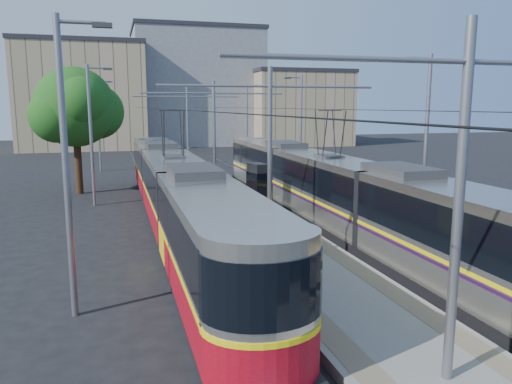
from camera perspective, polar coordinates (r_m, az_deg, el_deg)
name	(u,v)px	position (r m, az deg, el deg)	size (l,w,h in m)	color
ground	(355,313)	(14.58, 11.22, -13.44)	(160.00, 160.00, 0.00)	black
platform	(225,199)	(30.06, -3.59, -0.86)	(4.00, 50.00, 0.30)	gray
tactile_strip_left	(201,198)	(29.77, -6.32, -0.70)	(0.70, 50.00, 0.01)	gray
tactile_strip_right	(248,196)	(30.37, -0.92, -0.43)	(0.70, 50.00, 0.01)	gray
rails	(225,202)	(30.09, -3.59, -1.11)	(8.71, 70.00, 0.03)	gray
tram_left	(174,191)	(24.06, -9.32, 0.10)	(2.43, 31.21, 5.50)	black
tram_right	(328,187)	(24.29, 8.27, 0.58)	(2.43, 31.31, 5.50)	black
catenary	(235,128)	(26.79, -2.38, 7.27)	(9.20, 70.00, 7.00)	gray
street_lamps	(211,129)	(33.50, -5.14, 7.17)	(15.18, 38.22, 8.00)	gray
shelter	(258,187)	(25.15, 0.20, 0.52)	(0.95, 1.29, 2.57)	black
tree	(81,109)	(34.63, -19.41, 8.99)	(5.64, 5.21, 8.19)	#382314
building_left	(83,96)	(71.99, -19.17, 10.34)	(16.32, 12.24, 14.03)	tan
building_centre	(196,87)	(76.90, -6.83, 11.78)	(18.36, 14.28, 16.83)	gray
building_right	(298,108)	(74.64, 4.80, 9.57)	(14.28, 10.20, 10.81)	tan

